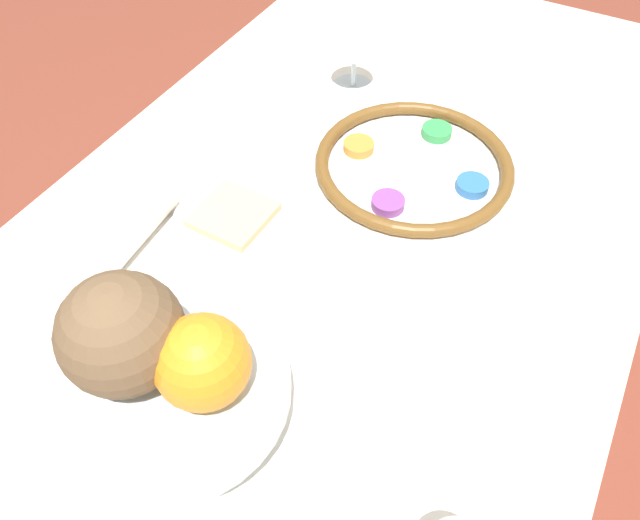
{
  "coord_description": "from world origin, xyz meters",
  "views": [
    {
      "loc": [
        0.54,
        0.27,
        1.34
      ],
      "look_at": [
        0.1,
        0.03,
        0.75
      ],
      "focal_mm": 35.0,
      "sensor_mm": 36.0,
      "label": 1
    }
  ],
  "objects": [
    {
      "name": "ground_plane",
      "position": [
        0.0,
        0.0,
        0.0
      ],
      "size": [
        8.0,
        8.0,
        0.0
      ],
      "primitive_type": "plane",
      "color": "brown"
    },
    {
      "name": "dining_table",
      "position": [
        0.0,
        0.0,
        0.36
      ],
      "size": [
        1.53,
        0.81,
        0.71
      ],
      "color": "silver",
      "rests_on": "ground_plane"
    },
    {
      "name": "seder_plate",
      "position": [
        -0.15,
        0.05,
        0.73
      ],
      "size": [
        0.29,
        0.29,
        0.03
      ],
      "color": "white",
      "rests_on": "dining_table"
    },
    {
      "name": "wine_glass",
      "position": [
        -0.3,
        -0.13,
        0.81
      ],
      "size": [
        0.07,
        0.07,
        0.13
      ],
      "color": "silver",
      "rests_on": "dining_table"
    },
    {
      "name": "fruit_stand",
      "position": [
        0.34,
        0.0,
        0.8
      ],
      "size": [
        0.23,
        0.23,
        0.1
      ],
      "color": "silver",
      "rests_on": "dining_table"
    },
    {
      "name": "orange_fruit",
      "position": [
        0.33,
        0.04,
        0.86
      ],
      "size": [
        0.09,
        0.09,
        0.09
      ],
      "color": "orange",
      "rests_on": "fruit_stand"
    },
    {
      "name": "coconut",
      "position": [
        0.35,
        -0.03,
        0.88
      ],
      "size": [
        0.12,
        0.12,
        0.12
      ],
      "color": "brown",
      "rests_on": "fruit_stand"
    },
    {
      "name": "bread_plate",
      "position": [
        0.06,
        -0.13,
        0.72
      ],
      "size": [
        0.17,
        0.17,
        0.02
      ],
      "color": "silver",
      "rests_on": "dining_table"
    },
    {
      "name": "napkin_roll",
      "position": [
        0.18,
        -0.22,
        0.74
      ],
      "size": [
        0.2,
        0.06,
        0.05
      ],
      "color": "white",
      "rests_on": "dining_table"
    },
    {
      "name": "spoon",
      "position": [
        0.18,
        -0.27,
        0.72
      ],
      "size": [
        0.15,
        0.07,
        0.01
      ],
      "color": "silver",
      "rests_on": "dining_table"
    }
  ]
}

